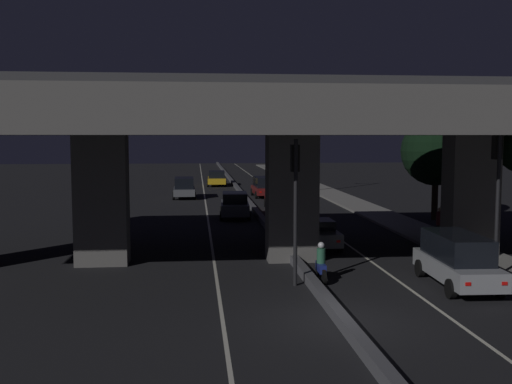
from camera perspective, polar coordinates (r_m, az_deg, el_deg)
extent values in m
plane|color=black|center=(17.75, 7.86, -12.07)|extent=(200.00, 200.00, 0.00)
cube|color=beige|center=(51.72, -4.90, -0.54)|extent=(0.12, 126.00, 0.00)
cube|color=beige|center=(52.24, 2.39, -0.46)|extent=(0.12, 126.00, 0.00)
cube|color=#4C4C51|center=(51.86, -1.24, -0.32)|extent=(0.34, 126.00, 0.34)
cube|color=gray|center=(46.37, 9.48, -1.19)|extent=(2.68, 126.00, 0.14)
cube|color=#5B5956|center=(25.42, -14.49, -0.76)|extent=(2.12, 1.35, 5.33)
cube|color=#5B5956|center=(27.83, 19.75, -0.39)|extent=(2.12, 1.35, 5.33)
cube|color=#5B5956|center=(25.45, 3.43, -0.59)|extent=(2.12, 1.35, 5.33)
cube|color=#5B5956|center=(25.33, 3.47, 7.25)|extent=(32.11, 12.84, 1.61)
cube|color=#333335|center=(25.40, 3.49, 10.08)|extent=(32.11, 0.40, 0.90)
cylinder|color=black|center=(21.07, 3.78, -2.02)|extent=(0.14, 0.14, 5.20)
cube|color=black|center=(21.08, 3.74, 3.24)|extent=(0.30, 0.28, 0.95)
sphere|color=red|center=(21.22, 3.67, 4.05)|extent=(0.18, 0.18, 0.18)
sphere|color=black|center=(21.23, 3.67, 3.25)|extent=(0.18, 0.18, 0.18)
sphere|color=black|center=(21.24, 3.66, 2.45)|extent=(0.18, 0.18, 0.18)
cylinder|color=black|center=(23.44, 22.01, -1.15)|extent=(0.14, 0.14, 5.60)
cube|color=black|center=(23.47, 21.99, 4.06)|extent=(0.30, 0.28, 0.95)
sphere|color=red|center=(23.60, 21.85, 4.79)|extent=(0.18, 0.18, 0.18)
sphere|color=black|center=(23.60, 21.82, 4.07)|extent=(0.18, 0.18, 0.18)
sphere|color=black|center=(23.61, 21.80, 3.35)|extent=(0.18, 0.18, 0.18)
cylinder|color=#2D2D30|center=(56.69, 5.47, 3.99)|extent=(0.18, 0.18, 7.94)
cylinder|color=#2D2D30|center=(56.51, 4.29, 7.87)|extent=(2.42, 0.10, 0.10)
ellipsoid|color=#F2B759|center=(56.31, 3.07, 7.79)|extent=(0.56, 0.32, 0.24)
cube|color=gray|center=(22.39, 18.62, -6.91)|extent=(1.87, 4.69, 0.65)
cube|color=black|center=(22.34, 18.57, -4.94)|extent=(1.61, 3.39, 0.88)
cylinder|color=black|center=(23.57, 15.33, -7.01)|extent=(0.23, 0.66, 0.66)
cylinder|color=black|center=(24.14, 19.05, -6.83)|extent=(0.23, 0.66, 0.66)
cylinder|color=black|center=(20.78, 18.06, -8.76)|extent=(0.23, 0.66, 0.66)
cylinder|color=black|center=(21.42, 22.19, -8.47)|extent=(0.23, 0.66, 0.66)
cube|color=red|center=(20.07, 19.55, -8.26)|extent=(0.18, 0.04, 0.11)
cube|color=red|center=(20.55, 22.60, -8.05)|extent=(0.18, 0.04, 0.11)
cube|color=#515459|center=(28.75, 5.75, -4.06)|extent=(1.71, 4.10, 0.60)
cube|color=black|center=(28.57, 5.80, -3.07)|extent=(1.50, 1.64, 0.44)
cylinder|color=black|center=(29.96, 3.68, -4.25)|extent=(0.20, 0.61, 0.61)
cylinder|color=black|center=(30.27, 6.79, -4.17)|extent=(0.20, 0.61, 0.61)
cylinder|color=black|center=(27.34, 4.59, -5.18)|extent=(0.20, 0.61, 0.61)
cylinder|color=black|center=(27.68, 7.99, -5.09)|extent=(0.20, 0.61, 0.61)
cube|color=red|center=(26.64, 5.36, -4.75)|extent=(0.18, 0.03, 0.11)
cube|color=red|center=(26.89, 7.86, -4.68)|extent=(0.18, 0.03, 0.11)
cube|color=gold|center=(37.03, 3.35, -1.96)|extent=(1.75, 4.09, 0.58)
cube|color=black|center=(36.96, 3.35, -1.02)|extent=(1.51, 2.46, 0.64)
cylinder|color=black|center=(38.24, 1.79, -2.15)|extent=(0.21, 0.61, 0.60)
cylinder|color=black|center=(38.52, 4.18, -2.11)|extent=(0.21, 0.61, 0.60)
cylinder|color=black|center=(35.62, 2.44, -2.71)|extent=(0.21, 0.61, 0.60)
cylinder|color=black|center=(35.92, 5.00, -2.66)|extent=(0.21, 0.61, 0.60)
cube|color=red|center=(34.93, 3.00, -2.35)|extent=(0.18, 0.03, 0.11)
cube|color=red|center=(35.15, 4.87, -2.31)|extent=(0.18, 0.03, 0.11)
cube|color=#591414|center=(43.44, 2.20, -0.78)|extent=(1.77, 4.42, 0.68)
cube|color=black|center=(43.38, 2.20, 0.12)|extent=(1.54, 2.66, 0.69)
cylinder|color=black|center=(44.82, 0.92, -1.02)|extent=(0.21, 0.64, 0.64)
cylinder|color=black|center=(45.01, 3.02, -1.00)|extent=(0.21, 0.64, 0.64)
cylinder|color=black|center=(41.96, 1.31, -1.46)|extent=(0.21, 0.64, 0.64)
cylinder|color=black|center=(42.16, 3.56, -1.43)|extent=(0.21, 0.64, 0.64)
cube|color=red|center=(41.19, 1.75, -1.06)|extent=(0.18, 0.03, 0.11)
cube|color=red|center=(41.34, 3.39, -1.05)|extent=(0.18, 0.03, 0.11)
cube|color=#591414|center=(52.15, 0.82, 0.19)|extent=(2.02, 4.36, 0.57)
cube|color=black|center=(52.20, 0.81, 0.98)|extent=(1.75, 3.15, 0.86)
cylinder|color=black|center=(53.45, -0.37, 0.01)|extent=(0.22, 0.63, 0.62)
cylinder|color=black|center=(53.72, 1.57, 0.03)|extent=(0.22, 0.63, 0.62)
cylinder|color=black|center=(50.65, 0.03, -0.29)|extent=(0.22, 0.63, 0.62)
cylinder|color=black|center=(50.93, 2.08, -0.26)|extent=(0.22, 0.63, 0.62)
cube|color=red|center=(49.93, 0.44, -0.01)|extent=(0.18, 0.04, 0.11)
cube|color=red|center=(50.13, 1.93, 0.01)|extent=(0.18, 0.04, 0.11)
cube|color=#515459|center=(38.89, -2.03, -1.51)|extent=(1.96, 4.29, 0.69)
cube|color=black|center=(38.82, -2.04, -0.53)|extent=(1.67, 2.60, 0.65)
cylinder|color=black|center=(37.58, -0.68, -2.28)|extent=(0.23, 0.61, 0.60)
cylinder|color=black|center=(37.55, -3.31, -2.30)|extent=(0.23, 0.61, 0.60)
cylinder|color=black|center=(40.34, -0.84, -1.76)|extent=(0.23, 0.61, 0.60)
cylinder|color=black|center=(40.31, -3.29, -1.77)|extent=(0.23, 0.61, 0.60)
cube|color=white|center=(41.02, -1.22, -1.30)|extent=(0.18, 0.04, 0.11)
cube|color=white|center=(41.00, -2.95, -1.31)|extent=(0.18, 0.04, 0.11)
cube|color=#515459|center=(51.41, -6.85, 0.08)|extent=(1.84, 4.12, 0.58)
cube|color=black|center=(51.25, -6.86, 0.88)|extent=(1.61, 2.97, 0.89)
cylinder|color=black|center=(50.10, -5.86, -0.38)|extent=(0.21, 0.63, 0.63)
cylinder|color=black|center=(50.10, -7.84, -0.40)|extent=(0.21, 0.63, 0.63)
cylinder|color=black|center=(52.79, -5.91, -0.09)|extent=(0.21, 0.63, 0.63)
cylinder|color=black|center=(52.79, -7.79, -0.11)|extent=(0.21, 0.63, 0.63)
cube|color=white|center=(53.47, -6.18, 0.20)|extent=(0.18, 0.03, 0.11)
cube|color=white|center=(53.47, -7.51, 0.18)|extent=(0.18, 0.03, 0.11)
cube|color=gold|center=(63.97, -3.77, 1.13)|extent=(1.99, 4.50, 0.58)
cube|color=black|center=(63.93, -3.77, 1.70)|extent=(1.72, 2.72, 0.70)
cylinder|color=black|center=(62.54, -2.92, 0.77)|extent=(0.22, 0.61, 0.60)
cylinder|color=black|center=(62.53, -4.59, 0.76)|extent=(0.22, 0.61, 0.60)
cylinder|color=black|center=(65.47, -2.97, 0.98)|extent=(0.22, 0.61, 0.60)
cylinder|color=black|center=(65.46, -4.57, 0.96)|extent=(0.22, 0.61, 0.60)
cube|color=white|center=(66.21, -3.21, 1.20)|extent=(0.18, 0.04, 0.11)
cube|color=white|center=(66.21, -4.34, 1.19)|extent=(0.18, 0.04, 0.11)
cylinder|color=black|center=(22.95, 5.90, -7.34)|extent=(0.09, 0.54, 0.53)
cylinder|color=black|center=(21.71, 6.51, -8.08)|extent=(0.11, 0.54, 0.53)
cube|color=navy|center=(22.28, 6.21, -7.15)|extent=(0.26, 0.99, 0.32)
cylinder|color=#26593F|center=(22.19, 6.22, -6.06)|extent=(0.33, 0.33, 0.54)
sphere|color=silver|center=(22.12, 6.23, -5.06)|extent=(0.24, 0.24, 0.24)
cube|color=red|center=(21.61, 6.55, -7.54)|extent=(0.08, 0.03, 0.08)
cylinder|color=black|center=(31.01, 2.65, -3.95)|extent=(0.09, 0.57, 0.57)
cylinder|color=black|center=(29.78, 3.06, -4.34)|extent=(0.11, 0.57, 0.57)
cube|color=silver|center=(30.36, 2.85, -3.73)|extent=(0.26, 0.97, 0.32)
cylinder|color=beige|center=(30.29, 2.86, -2.91)|extent=(0.33, 0.33, 0.56)
sphere|color=silver|center=(30.24, 2.86, -2.15)|extent=(0.24, 0.24, 0.24)
cube|color=red|center=(29.70, 3.08, -3.94)|extent=(0.08, 0.03, 0.08)
cylinder|color=#2D261E|center=(30.93, 17.07, -3.74)|extent=(0.29, 0.29, 0.79)
cylinder|color=maroon|center=(30.83, 17.10, -2.41)|extent=(0.34, 0.34, 0.65)
sphere|color=tan|center=(30.77, 17.12, -1.61)|extent=(0.21, 0.21, 0.21)
cylinder|color=#2D2116|center=(39.60, 16.66, -0.58)|extent=(0.40, 0.40, 2.71)
sphere|color=black|center=(39.41, 16.78, 3.76)|extent=(4.38, 4.38, 4.38)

